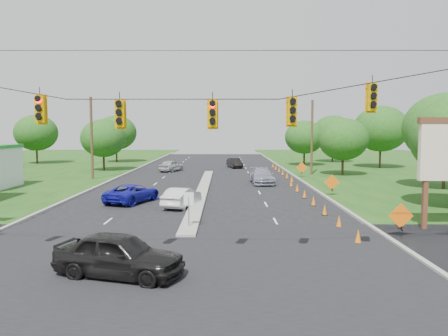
{
  "coord_description": "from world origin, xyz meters",
  "views": [
    {
      "loc": [
        1.94,
        -17.56,
        5.45
      ],
      "look_at": [
        1.93,
        12.61,
        2.8
      ],
      "focal_mm": 35.0,
      "sensor_mm": 36.0,
      "label": 1
    }
  ],
  "objects": [
    {
      "name": "curb_left",
      "position": [
        -10.1,
        30.0,
        0.0
      ],
      "size": [
        0.25,
        110.0,
        0.16
      ],
      "primitive_type": "cube",
      "color": "gray",
      "rests_on": "ground"
    },
    {
      "name": "median_sign",
      "position": [
        0.0,
        6.0,
        1.46
      ],
      "size": [
        0.55,
        0.06,
        2.05
      ],
      "color": "gray",
      "rests_on": "ground"
    },
    {
      "name": "tree_9",
      "position": [
        16.0,
        34.0,
        4.34
      ],
      "size": [
        5.88,
        5.88,
        6.86
      ],
      "color": "black",
      "rests_on": "ground"
    },
    {
      "name": "cone_3",
      "position": [
        8.37,
        13.5,
        0.35
      ],
      "size": [
        0.32,
        0.32,
        0.7
      ],
      "primitive_type": "cone",
      "color": "orange",
      "rests_on": "ground"
    },
    {
      "name": "white_sedan",
      "position": [
        -1.06,
        12.99,
        0.69
      ],
      "size": [
        2.63,
        4.44,
        1.38
      ],
      "primitive_type": "imported",
      "rotation": [
        0.0,
        0.0,
        2.84
      ],
      "color": "silver",
      "rests_on": "ground"
    },
    {
      "name": "blue_pickup",
      "position": [
        -4.96,
        14.91,
        0.7
      ],
      "size": [
        3.98,
        5.52,
        1.4
      ],
      "primitive_type": "imported",
      "rotation": [
        0.0,
        0.0,
        2.77
      ],
      "color": "#141499",
      "rests_on": "ground"
    },
    {
      "name": "cone_5",
      "position": [
        8.37,
        20.5,
        0.35
      ],
      "size": [
        0.32,
        0.32,
        0.7
      ],
      "primitive_type": "cone",
      "color": "orange",
      "rests_on": "ground"
    },
    {
      "name": "signal_span",
      "position": [
        -0.05,
        -1.0,
        4.97
      ],
      "size": [
        25.6,
        0.32,
        9.0
      ],
      "color": "#422D1C",
      "rests_on": "ground"
    },
    {
      "name": "tree_4",
      "position": [
        -28.0,
        52.0,
        4.96
      ],
      "size": [
        6.72,
        6.72,
        7.84
      ],
      "color": "black",
      "rests_on": "ground"
    },
    {
      "name": "tree_10",
      "position": [
        24.0,
        44.0,
        5.58
      ],
      "size": [
        7.56,
        7.56,
        8.82
      ],
      "color": "black",
      "rests_on": "ground"
    },
    {
      "name": "cone_0",
      "position": [
        8.37,
        3.0,
        0.35
      ],
      "size": [
        0.32,
        0.32,
        0.7
      ],
      "primitive_type": "cone",
      "color": "orange",
      "rests_on": "ground"
    },
    {
      "name": "median",
      "position": [
        0.0,
        21.0,
        0.0
      ],
      "size": [
        1.0,
        34.0,
        0.18
      ],
      "primitive_type": "cube",
      "color": "gray",
      "rests_on": "ground"
    },
    {
      "name": "utility_pole_far_left",
      "position": [
        -12.5,
        30.0,
        4.5
      ],
      "size": [
        0.28,
        0.28,
        9.0
      ],
      "primitive_type": "cylinder",
      "color": "#422D1C",
      "rests_on": "ground"
    },
    {
      "name": "utility_pole_far_right",
      "position": [
        12.5,
        35.0,
        4.5
      ],
      "size": [
        0.28,
        0.28,
        9.0
      ],
      "primitive_type": "cylinder",
      "color": "#422D1C",
      "rests_on": "ground"
    },
    {
      "name": "work_sign_0",
      "position": [
        10.8,
        4.0,
        1.09
      ],
      "size": [
        1.27,
        0.58,
        1.37
      ],
      "color": "black",
      "rests_on": "ground"
    },
    {
      "name": "cone_1",
      "position": [
        8.37,
        6.5,
        0.35
      ],
      "size": [
        0.32,
        0.32,
        0.7
      ],
      "primitive_type": "cone",
      "color": "orange",
      "rests_on": "ground"
    },
    {
      "name": "cone_10",
      "position": [
        8.97,
        38.0,
        0.35
      ],
      "size": [
        0.32,
        0.32,
        0.7
      ],
      "primitive_type": "cone",
      "color": "orange",
      "rests_on": "ground"
    },
    {
      "name": "cone_11",
      "position": [
        8.97,
        41.5,
        0.35
      ],
      "size": [
        0.32,
        0.32,
        0.7
      ],
      "primitive_type": "cone",
      "color": "orange",
      "rests_on": "ground"
    },
    {
      "name": "tree_8",
      "position": [
        22.0,
        22.0,
        5.58
      ],
      "size": [
        7.56,
        7.56,
        8.82
      ],
      "color": "black",
      "rests_on": "ground"
    },
    {
      "name": "ground",
      "position": [
        0.0,
        0.0,
        0.0
      ],
      "size": [
        160.0,
        160.0,
        0.0
      ],
      "primitive_type": "plane",
      "color": "black",
      "rests_on": "ground"
    },
    {
      "name": "curb_right",
      "position": [
        10.1,
        30.0,
        0.0
      ],
      "size": [
        0.25,
        110.0,
        0.16
      ],
      "primitive_type": "cube",
      "color": "gray",
      "rests_on": "ground"
    },
    {
      "name": "tree_5",
      "position": [
        -14.0,
        40.0,
        4.34
      ],
      "size": [
        5.88,
        5.88,
        6.86
      ],
      "color": "black",
      "rests_on": "ground"
    },
    {
      "name": "cone_8",
      "position": [
        8.97,
        31.0,
        0.35
      ],
      "size": [
        0.32,
        0.32,
        0.7
      ],
      "primitive_type": "cone",
      "color": "orange",
      "rests_on": "ground"
    },
    {
      "name": "tree_11",
      "position": [
        20.0,
        55.0,
        4.96
      ],
      "size": [
        6.72,
        6.72,
        7.84
      ],
      "color": "black",
      "rests_on": "ground"
    },
    {
      "name": "cone_12",
      "position": [
        8.97,
        45.0,
        0.35
      ],
      "size": [
        0.32,
        0.32,
        0.7
      ],
      "primitive_type": "cone",
      "color": "orange",
      "rests_on": "ground"
    },
    {
      "name": "cone_9",
      "position": [
        8.97,
        34.5,
        0.35
      ],
      "size": [
        0.32,
        0.32,
        0.7
      ],
      "primitive_type": "cone",
      "color": "orange",
      "rests_on": "ground"
    },
    {
      "name": "cone_4",
      "position": [
        8.37,
        17.0,
        0.35
      ],
      "size": [
        0.32,
        0.32,
        0.7
      ],
      "primitive_type": "cone",
      "color": "orange",
      "rests_on": "ground"
    },
    {
      "name": "black_sedan",
      "position": [
        -1.96,
        -1.76,
        0.83
      ],
      "size": [
        5.24,
        3.28,
        1.66
      ],
      "primitive_type": "imported",
      "rotation": [
        0.0,
        0.0,
        1.28
      ],
      "color": "black",
      "rests_on": "ground"
    },
    {
      "name": "silver_car_oncoming",
      "position": [
        -5.0,
        39.41,
        0.75
      ],
      "size": [
        3.26,
        4.76,
        1.5
      ],
      "primitive_type": "imported",
      "rotation": [
        0.0,
        0.0,
        2.77
      ],
      "color": "#A9A9A9",
      "rests_on": "ground"
    },
    {
      "name": "cross_street",
      "position": [
        0.0,
        0.0,
        0.0
      ],
      "size": [
        160.0,
        14.0,
        0.02
      ],
      "primitive_type": "cube",
      "color": "black",
      "rests_on": "ground"
    },
    {
      "name": "tree_6",
      "position": [
        -16.0,
        55.0,
        4.96
      ],
      "size": [
        6.72,
        6.72,
        7.84
      ],
      "color": "black",
      "rests_on": "ground"
    },
    {
      "name": "work_sign_2",
      "position": [
        10.8,
        32.0,
        1.09
      ],
      "size": [
        1.27,
        0.58,
        1.37
      ],
      "color": "black",
      "rests_on": "ground"
    },
    {
      "name": "dark_car_receding",
      "position": [
        3.44,
        44.92,
        0.7
      ],
      "size": [
        2.39,
        4.46,
        1.39
      ],
      "primitive_type": "imported",
      "rotation": [
        0.0,
        0.0,
        0.23
      ],
      "color": "black",
      "rests_on": "ground"
    },
    {
      "name": "cone_7",
      "position": [
        8.97,
        27.5,
        0.35
      ],
      "size": [
        0.32,
        0.32,
        0.7
      ],
      "primitive_type": "cone",
      "color": "orange",
      "rests_on": "ground"
    },
    {
      "name": "cone_2",
      "position": [
        8.37,
        10.0,
        0.35
      ],
      "size": [
        0.32,
        0.32,
        0.7
      ],
      "primitive_type": "cone",
      "color": "orange",
      "rests_on": "ground"
    },
    {
      "name": "tree_12",
      "position": [
        14.0,
        48.0,
        4.34
      ],
      "size": [
        5.88,
        5.88,
        6.86
      ],
      "color": "black",
      "rests_on": "ground"
    },
    {
      "name": "cone_6",
      "position": [
        8.37,
        24.0,
        0.35
      ],
      "size": [
        0.32,
        0.32,
        0.7
      ],
      "primitive_type": "cone",
      "color": "orange",
      "rests_on": "ground"
    },
    {
      "name": "work_sign_1",
      "position": [
        10.8,
        18.0,
        1.09
      ],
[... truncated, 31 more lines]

